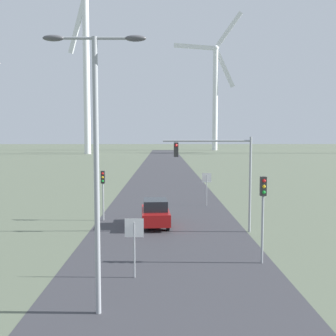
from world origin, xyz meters
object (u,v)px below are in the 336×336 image
object	(u,v)px
stop_sign_far	(207,183)
streetlamp	(96,140)
traffic_light_mast_overhead	(219,163)
wind_turbine_left	(86,59)
stop_sign_near	(134,236)
traffic_light_post_near_left	(103,184)
traffic_light_post_near_right	(263,200)
wind_turbine_center	(215,88)
car_approaching	(155,213)

from	to	relation	value
stop_sign_far	streetlamp	bearing A→B (deg)	-105.96
streetlamp	traffic_light_mast_overhead	distance (m)	12.82
wind_turbine_left	streetlamp	bearing A→B (deg)	-78.99
stop_sign_near	traffic_light_post_near_left	bearing A→B (deg)	104.98
traffic_light_mast_overhead	stop_sign_far	bearing A→B (deg)	88.26
streetlamp	traffic_light_post_near_right	xyz separation A→B (m)	(6.93, 5.24, -2.87)
traffic_light_post_near_left	stop_sign_near	bearing A→B (deg)	-75.02
stop_sign_far	wind_turbine_center	distance (m)	139.81
traffic_light_post_near_right	wind_turbine_left	bearing A→B (deg)	104.73
traffic_light_post_near_left	car_approaching	size ratio (longest dim) A/B	0.85
traffic_light_mast_overhead	wind_turbine_center	size ratio (longest dim) A/B	0.10
wind_turbine_center	wind_turbine_left	bearing A→B (deg)	-143.41
stop_sign_far	traffic_light_post_near_left	size ratio (longest dim) A/B	0.79
stop_sign_near	traffic_light_post_near_left	xyz separation A→B (m)	(-3.08, 11.53, 0.83)
traffic_light_post_near_right	wind_turbine_center	distance (m)	154.95
stop_sign_near	wind_turbine_left	size ratio (longest dim) A/B	0.04
streetlamp	stop_sign_far	size ratio (longest dim) A/B	3.28
traffic_light_post_near_left	wind_turbine_center	world-z (taller)	wind_turbine_center
traffic_light_post_near_left	wind_turbine_left	xyz separation A→B (m)	(-21.55, 106.62, 29.29)
car_approaching	wind_turbine_center	distance (m)	148.37
traffic_light_mast_overhead	car_approaching	size ratio (longest dim) A/B	1.43
streetlamp	stop_sign_far	world-z (taller)	streetlamp
stop_sign_near	wind_turbine_center	distance (m)	157.75
traffic_light_mast_overhead	car_approaching	bearing A→B (deg)	157.49
stop_sign_far	traffic_light_mast_overhead	xyz separation A→B (m)	(-0.29, -9.63, 2.38)
streetlamp	car_approaching	world-z (taller)	streetlamp
streetlamp	wind_turbine_center	distance (m)	160.61
traffic_light_post_near_right	wind_turbine_left	world-z (taller)	wind_turbine_left
wind_turbine_center	car_approaching	bearing A→B (deg)	-99.01
stop_sign_near	traffic_light_post_near_right	bearing A→B (deg)	17.44
wind_turbine_left	wind_turbine_center	bearing A→B (deg)	36.59
traffic_light_post_near_left	car_approaching	bearing A→B (deg)	-26.24
streetlamp	wind_turbine_center	size ratio (longest dim) A/B	0.16
wind_turbine_left	traffic_light_mast_overhead	bearing A→B (deg)	-75.07
streetlamp	car_approaching	distance (m)	14.07
streetlamp	traffic_light_mast_overhead	bearing A→B (deg)	63.31
streetlamp	stop_sign_near	size ratio (longest dim) A/B	3.61
wind_turbine_left	traffic_light_post_near_left	bearing A→B (deg)	-78.57
stop_sign_far	car_approaching	world-z (taller)	stop_sign_far
traffic_light_post_near_right	wind_turbine_center	xyz separation A→B (m)	(17.65, 152.09, 23.76)
streetlamp	traffic_light_mast_overhead	world-z (taller)	streetlamp
stop_sign_near	traffic_light_post_near_right	world-z (taller)	traffic_light_post_near_right
traffic_light_post_near_left	traffic_light_mast_overhead	bearing A→B (deg)	-24.34
wind_turbine_left	wind_turbine_center	size ratio (longest dim) A/B	1.16
wind_turbine_center	traffic_light_post_near_left	bearing A→B (deg)	-100.61
streetlamp	wind_turbine_center	xyz separation A→B (m)	(24.57, 157.34, 20.89)
streetlamp	car_approaching	bearing A→B (deg)	82.65
stop_sign_far	wind_turbine_center	bearing A→B (deg)	82.25
stop_sign_near	car_approaching	world-z (taller)	stop_sign_near
traffic_light_mast_overhead	wind_turbine_left	size ratio (longest dim) A/B	0.09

